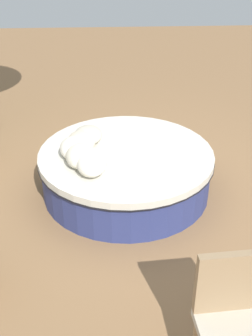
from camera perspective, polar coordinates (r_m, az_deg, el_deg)
ground_plane at (r=5.21m, az=-0.00°, el=-2.88°), size 16.00×16.00×0.00m
round_bed at (r=5.07m, az=-0.00°, el=-0.42°), size 1.99×1.99×0.51m
throw_pillow_0 at (r=5.20m, az=-4.95°, el=4.31°), size 0.45×0.33×0.14m
throw_pillow_1 at (r=5.04m, az=-5.82°, el=3.43°), size 0.52×0.33×0.15m
throw_pillow_2 at (r=4.86m, az=-6.76°, el=2.63°), size 0.41×0.31×0.20m
throw_pillow_3 at (r=4.69m, az=-5.99°, el=1.62°), size 0.43×0.30×0.22m
throw_pillow_4 at (r=4.56m, az=-4.46°, el=0.75°), size 0.49×0.32×0.22m
patio_chair at (r=3.19m, az=14.03°, el=-17.76°), size 0.54×0.56×0.98m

